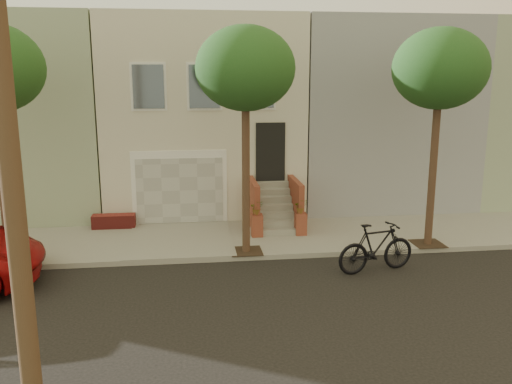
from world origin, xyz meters
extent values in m
plane|color=black|center=(0.00, 0.00, 0.00)|extent=(90.00, 90.00, 0.00)
cube|color=gray|center=(0.00, 5.35, 0.07)|extent=(40.00, 3.70, 0.15)
cube|color=beige|center=(0.00, 11.20, 3.65)|extent=(7.00, 8.00, 7.00)
cube|color=#9AAC8A|center=(-6.80, 11.20, 3.65)|extent=(6.50, 8.00, 7.00)
cube|color=gray|center=(6.80, 11.20, 3.65)|extent=(6.50, 8.00, 7.00)
cube|color=#9AAC8A|center=(13.30, 11.20, 3.65)|extent=(6.50, 8.00, 7.00)
cube|color=white|center=(-0.90, 7.22, 1.40)|extent=(3.20, 0.12, 2.50)
cube|color=#B3B3AE|center=(-0.90, 7.16, 1.30)|extent=(2.90, 0.06, 2.20)
cube|color=gray|center=(-0.90, 5.35, 0.16)|extent=(3.20, 3.70, 0.02)
cube|color=maroon|center=(-3.10, 6.90, 0.37)|extent=(1.40, 0.45, 0.44)
cube|color=black|center=(2.20, 7.17, 2.55)|extent=(1.00, 0.06, 2.00)
cube|color=#3F4751|center=(-1.80, 7.17, 4.75)|extent=(1.00, 0.06, 1.40)
cube|color=white|center=(-1.80, 7.19, 4.75)|extent=(1.15, 0.05, 1.55)
cube|color=#3F4751|center=(0.00, 7.17, 4.75)|extent=(1.00, 0.06, 1.40)
cube|color=white|center=(0.00, 7.19, 4.75)|extent=(1.15, 0.05, 1.55)
cube|color=#3F4751|center=(1.80, 7.17, 4.75)|extent=(1.00, 0.06, 1.40)
cube|color=white|center=(1.80, 7.19, 4.75)|extent=(1.15, 0.05, 1.55)
cube|color=gray|center=(2.20, 5.38, 0.25)|extent=(1.20, 0.28, 0.20)
cube|color=gray|center=(2.20, 5.66, 0.45)|extent=(1.20, 0.28, 0.20)
cube|color=gray|center=(2.20, 5.94, 0.65)|extent=(1.20, 0.28, 0.20)
cube|color=gray|center=(2.20, 6.22, 0.85)|extent=(1.20, 0.28, 0.20)
cube|color=gray|center=(2.20, 6.50, 1.05)|extent=(1.20, 0.28, 0.20)
cube|color=gray|center=(2.20, 6.78, 1.25)|extent=(1.20, 0.28, 0.20)
cube|color=gray|center=(2.20, 7.06, 1.45)|extent=(1.20, 0.28, 0.20)
cube|color=brown|center=(1.50, 6.22, 0.95)|extent=(0.18, 1.96, 1.60)
cube|color=brown|center=(2.90, 6.22, 0.95)|extent=(0.18, 1.96, 1.60)
cube|color=brown|center=(1.50, 5.34, 0.50)|extent=(0.35, 0.35, 0.70)
imported|color=#1A4A1A|center=(1.50, 5.34, 1.07)|extent=(0.40, 0.35, 0.45)
cube|color=brown|center=(2.90, 5.34, 0.50)|extent=(0.35, 0.35, 0.70)
imported|color=#1A4A1A|center=(2.90, 5.34, 1.07)|extent=(0.41, 0.35, 0.45)
cube|color=#2D2116|center=(-5.50, 3.90, 0.15)|extent=(0.90, 0.90, 0.02)
cylinder|color=#3E281C|center=(-5.50, 3.90, 2.25)|extent=(0.22, 0.22, 4.20)
cube|color=#2D2116|center=(1.00, 3.90, 0.15)|extent=(0.90, 0.90, 0.02)
cylinder|color=#3E281C|center=(1.00, 3.90, 2.25)|extent=(0.22, 0.22, 4.20)
ellipsoid|color=#1A4A1A|center=(1.00, 3.90, 5.30)|extent=(2.70, 2.57, 2.29)
cube|color=#2D2116|center=(6.50, 3.90, 0.15)|extent=(0.90, 0.90, 0.02)
cylinder|color=#3E281C|center=(6.50, 3.90, 2.25)|extent=(0.22, 0.22, 4.20)
ellipsoid|color=#1A4A1A|center=(6.50, 3.90, 5.30)|extent=(2.70, 2.57, 2.29)
cylinder|color=#463320|center=(-3.00, -3.20, 5.00)|extent=(0.30, 0.30, 10.00)
imported|color=black|center=(4.28, 2.24, 0.67)|extent=(2.32, 1.12, 1.34)
camera|label=1|loc=(-0.59, -10.78, 5.16)|focal=37.73mm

